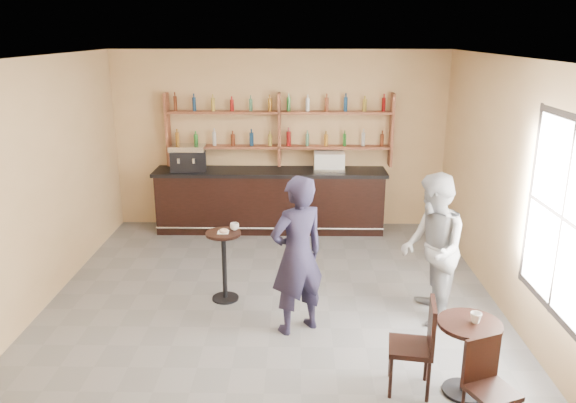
{
  "coord_description": "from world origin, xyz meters",
  "views": [
    {
      "loc": [
        0.33,
        -6.58,
        3.49
      ],
      "look_at": [
        0.2,
        0.8,
        1.25
      ],
      "focal_mm": 35.0,
      "sensor_mm": 36.0,
      "label": 1
    }
  ],
  "objects_px": {
    "patron_second": "(432,249)",
    "pastry_case": "(329,161)",
    "espresso_machine": "(188,158)",
    "chair_west": "(410,346)",
    "man_main": "(297,256)",
    "chair_south": "(492,391)",
    "bar_counter": "(270,200)",
    "pedestal_table": "(224,266)",
    "cafe_table": "(466,358)"
  },
  "relations": [
    {
      "from": "patron_second",
      "to": "pastry_case",
      "type": "bearing_deg",
      "value": -158.78
    },
    {
      "from": "espresso_machine",
      "to": "chair_west",
      "type": "height_order",
      "value": "espresso_machine"
    },
    {
      "from": "man_main",
      "to": "chair_south",
      "type": "distance_m",
      "value": 2.57
    },
    {
      "from": "bar_counter",
      "to": "patron_second",
      "type": "height_order",
      "value": "patron_second"
    },
    {
      "from": "pastry_case",
      "to": "chair_west",
      "type": "height_order",
      "value": "pastry_case"
    },
    {
      "from": "pastry_case",
      "to": "espresso_machine",
      "type": "bearing_deg",
      "value": 178.72
    },
    {
      "from": "pedestal_table",
      "to": "man_main",
      "type": "distance_m",
      "value": 1.35
    },
    {
      "from": "man_main",
      "to": "chair_west",
      "type": "xyz_separation_m",
      "value": [
        1.13,
        -1.17,
        -0.48
      ]
    },
    {
      "from": "bar_counter",
      "to": "cafe_table",
      "type": "distance_m",
      "value": 5.31
    },
    {
      "from": "espresso_machine",
      "to": "cafe_table",
      "type": "bearing_deg",
      "value": -61.33
    },
    {
      "from": "chair_west",
      "to": "patron_second",
      "type": "distance_m",
      "value": 1.64
    },
    {
      "from": "cafe_table",
      "to": "chair_west",
      "type": "distance_m",
      "value": 0.56
    },
    {
      "from": "man_main",
      "to": "bar_counter",
      "type": "bearing_deg",
      "value": -113.63
    },
    {
      "from": "bar_counter",
      "to": "patron_second",
      "type": "bearing_deg",
      "value": -56.97
    },
    {
      "from": "pedestal_table",
      "to": "patron_second",
      "type": "height_order",
      "value": "patron_second"
    },
    {
      "from": "pedestal_table",
      "to": "chair_south",
      "type": "bearing_deg",
      "value": -44.04
    },
    {
      "from": "espresso_machine",
      "to": "chair_south",
      "type": "bearing_deg",
      "value": -64.13
    },
    {
      "from": "bar_counter",
      "to": "chair_south",
      "type": "xyz_separation_m",
      "value": [
        2.23,
        -5.44,
        -0.11
      ]
    },
    {
      "from": "pedestal_table",
      "to": "patron_second",
      "type": "xyz_separation_m",
      "value": [
        2.63,
        -0.48,
        0.46
      ]
    },
    {
      "from": "espresso_machine",
      "to": "patron_second",
      "type": "height_order",
      "value": "patron_second"
    },
    {
      "from": "pastry_case",
      "to": "chair_south",
      "type": "bearing_deg",
      "value": -79.09
    },
    {
      "from": "espresso_machine",
      "to": "chair_west",
      "type": "relative_size",
      "value": 0.63
    },
    {
      "from": "espresso_machine",
      "to": "chair_west",
      "type": "bearing_deg",
      "value": -65.46
    },
    {
      "from": "bar_counter",
      "to": "man_main",
      "type": "bearing_deg",
      "value": -82.24
    },
    {
      "from": "bar_counter",
      "to": "chair_south",
      "type": "distance_m",
      "value": 5.88
    },
    {
      "from": "chair_west",
      "to": "patron_second",
      "type": "height_order",
      "value": "patron_second"
    },
    {
      "from": "pedestal_table",
      "to": "patron_second",
      "type": "relative_size",
      "value": 0.51
    },
    {
      "from": "patron_second",
      "to": "chair_west",
      "type": "bearing_deg",
      "value": -16.45
    },
    {
      "from": "espresso_machine",
      "to": "pedestal_table",
      "type": "bearing_deg",
      "value": -79.19
    },
    {
      "from": "bar_counter",
      "to": "pedestal_table",
      "type": "bearing_deg",
      "value": -99.71
    },
    {
      "from": "pastry_case",
      "to": "pedestal_table",
      "type": "xyz_separation_m",
      "value": [
        -1.53,
        -2.82,
        -0.8
      ]
    },
    {
      "from": "man_main",
      "to": "patron_second",
      "type": "distance_m",
      "value": 1.68
    },
    {
      "from": "chair_west",
      "to": "man_main",
      "type": "bearing_deg",
      "value": -126.97
    },
    {
      "from": "espresso_machine",
      "to": "pastry_case",
      "type": "distance_m",
      "value": 2.51
    },
    {
      "from": "man_main",
      "to": "cafe_table",
      "type": "distance_m",
      "value": 2.16
    },
    {
      "from": "pedestal_table",
      "to": "chair_west",
      "type": "distance_m",
      "value": 2.88
    },
    {
      "from": "pedestal_table",
      "to": "patron_second",
      "type": "distance_m",
      "value": 2.71
    },
    {
      "from": "chair_south",
      "to": "pastry_case",
      "type": "bearing_deg",
      "value": 79.4
    },
    {
      "from": "pedestal_table",
      "to": "chair_south",
      "type": "xyz_separation_m",
      "value": [
        2.71,
        -2.62,
        -0.04
      ]
    },
    {
      "from": "cafe_table",
      "to": "chair_south",
      "type": "relative_size",
      "value": 0.88
    },
    {
      "from": "chair_west",
      "to": "cafe_table",
      "type": "bearing_deg",
      "value": 93.88
    },
    {
      "from": "bar_counter",
      "to": "chair_west",
      "type": "bearing_deg",
      "value": -71.26
    },
    {
      "from": "espresso_machine",
      "to": "pastry_case",
      "type": "height_order",
      "value": "espresso_machine"
    },
    {
      "from": "chair_south",
      "to": "patron_second",
      "type": "distance_m",
      "value": 2.2
    },
    {
      "from": "pastry_case",
      "to": "chair_south",
      "type": "distance_m",
      "value": 5.63
    },
    {
      "from": "pastry_case",
      "to": "pedestal_table",
      "type": "height_order",
      "value": "pastry_case"
    },
    {
      "from": "bar_counter",
      "to": "man_main",
      "type": "height_order",
      "value": "man_main"
    },
    {
      "from": "pastry_case",
      "to": "chair_west",
      "type": "xyz_separation_m",
      "value": [
        0.58,
        -4.79,
        -0.79
      ]
    },
    {
      "from": "chair_south",
      "to": "patron_second",
      "type": "xyz_separation_m",
      "value": [
        -0.08,
        2.14,
        0.5
      ]
    },
    {
      "from": "chair_south",
      "to": "chair_west",
      "type": "bearing_deg",
      "value": 109.91
    }
  ]
}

